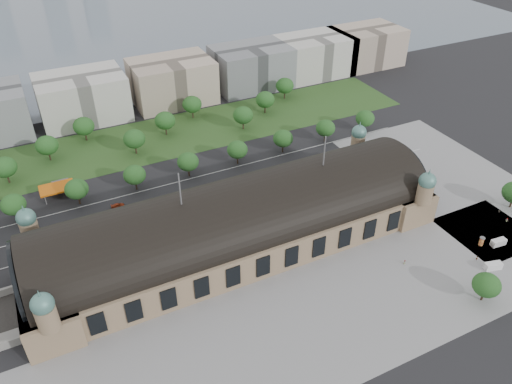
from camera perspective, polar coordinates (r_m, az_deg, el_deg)
name	(u,v)px	position (r m, az deg, el deg)	size (l,w,h in m)	color
ground	(238,245)	(186.71, -2.03, -6.11)	(900.00, 900.00, 0.00)	black
station	(238,224)	(180.14, -2.10, -3.64)	(150.00, 48.40, 44.30)	#8A7255
plaza_south	(326,319)	(163.30, 7.96, -14.13)	(190.00, 48.00, 0.12)	gray
plaza_east	(447,178)	(239.04, 21.02, 1.50)	(56.00, 100.00, 0.12)	gray
road_slab	(156,205)	(210.37, -11.35, -1.49)	(260.00, 26.00, 0.10)	black
grass_belt	(133,144)	(257.01, -13.86, 5.35)	(300.00, 45.00, 0.10)	#2E5020
petrol_station	(59,187)	(228.19, -21.56, 0.58)	(14.00, 13.00, 5.05)	#CB5B0B
lake	(85,29)	(447.92, -18.95, 17.24)	(700.00, 320.00, 0.08)	slate
office_3	(83,97)	(285.67, -19.21, 10.18)	(45.00, 32.00, 24.00)	beige
office_4	(172,81)	(294.57, -9.54, 12.38)	(45.00, 32.00, 24.00)	#BFAA96
office_5	(251,67)	(311.35, -0.55, 14.10)	(45.00, 32.00, 24.00)	gray
office_6	(314,56)	(332.21, 6.70, 15.23)	(45.00, 32.00, 24.00)	beige
office_7	(366,46)	(354.53, 12.41, 15.95)	(45.00, 32.00, 24.00)	#BFAA96
tree_row_2	(13,205)	(215.92, -26.00, -1.30)	(9.60, 9.60, 11.52)	#2D2116
tree_row_3	(77,189)	(215.55, -19.83, 0.31)	(9.60, 9.60, 11.52)	#2D2116
tree_row_4	(135,175)	(217.84, -13.71, 1.91)	(9.60, 9.60, 11.52)	#2D2116
tree_row_5	(188,162)	(222.70, -7.78, 3.44)	(9.60, 9.60, 11.52)	#2D2116
tree_row_6	(237,150)	(229.98, -2.15, 4.85)	(9.60, 9.60, 11.52)	#2D2116
tree_row_7	(283,138)	(239.46, 3.11, 6.13)	(9.60, 9.60, 11.52)	#2D2116
tree_row_8	(325,128)	(250.88, 7.95, 7.25)	(9.60, 9.60, 11.52)	#2D2116
tree_row_9	(365,118)	(263.99, 12.36, 8.22)	(9.60, 9.60, 11.52)	#2D2116
tree_belt_3	(4,167)	(241.54, -26.81, 2.54)	(10.40, 10.40, 12.48)	#2D2116
tree_belt_4	(47,145)	(251.62, -22.80, 4.94)	(10.40, 10.40, 12.48)	#2D2116
tree_belt_5	(84,126)	(263.25, -19.09, 7.13)	(10.40, 10.40, 12.48)	#2D2116
tree_belt_6	(134,139)	(244.39, -13.75, 5.91)	(10.40, 10.40, 12.48)	#2D2116
tree_belt_7	(165,121)	(258.59, -10.37, 8.04)	(10.40, 10.40, 12.48)	#2D2116
tree_belt_8	(192,104)	(273.89, -7.32, 9.91)	(10.40, 10.40, 12.48)	#2D2116
tree_belt_9	(243,115)	(260.02, -1.49, 8.77)	(10.40, 10.40, 12.48)	#2D2116
tree_belt_10	(265,100)	(277.34, 1.05, 10.52)	(10.40, 10.40, 12.48)	#2D2116
tree_belt_11	(285,86)	(295.35, 3.31, 12.04)	(10.40, 10.40, 12.48)	#2D2116
tree_plaza_s	(487,285)	(178.17, 24.85, -9.63)	(9.00, 9.00, 10.64)	#2D2116
traffic_car_1	(24,224)	(215.28, -24.99, -3.36)	(1.39, 4.00, 1.32)	#9BA0A4
traffic_car_2	(50,246)	(200.39, -22.45, -5.71)	(2.23, 4.83, 1.34)	black
traffic_car_3	(118,205)	(212.61, -15.52, -1.48)	(2.19, 5.38, 1.56)	maroon
traffic_car_4	(239,190)	(214.27, -2.00, 0.24)	(1.60, 3.97, 1.35)	#181D45
traffic_car_6	(367,157)	(242.84, 12.52, 3.91)	(2.44, 5.29, 1.47)	#BDBDBF
parked_car_0	(64,258)	(193.30, -21.09, -7.02)	(1.36, 3.91, 1.29)	black
parked_car_1	(90,250)	(193.34, -18.45, -6.31)	(2.42, 5.26, 1.46)	maroon
parked_car_2	(94,245)	(194.84, -18.04, -5.83)	(2.17, 5.33, 1.55)	#1E1C4F
parked_car_3	(90,243)	(196.54, -18.47, -5.57)	(1.52, 3.79, 1.29)	#595B60
parked_car_4	(114,243)	(193.84, -15.97, -5.64)	(1.51, 4.32, 1.42)	silver
parked_car_5	(124,240)	(194.15, -14.87, -5.33)	(2.49, 5.40, 1.50)	gray
parked_car_6	(120,237)	(195.87, -15.25, -5.02)	(1.91, 4.70, 1.36)	black
bus_west	(196,200)	(208.04, -6.84, -0.91)	(2.67, 11.40, 3.17)	#BB341D
bus_mid	(205,200)	(207.14, -5.89, -0.93)	(3.06, 13.08, 3.64)	beige
bus_east	(295,179)	(219.66, 4.51, 1.46)	(3.07, 13.10, 3.65)	silver
van_east	(498,243)	(206.42, 25.89, -5.23)	(6.03, 2.88, 2.53)	white
van_south	(492,266)	(194.86, 25.38, -7.68)	(6.53, 3.91, 2.65)	white
advertising_column	(481,241)	(203.42, 24.37, -5.15)	(1.92, 1.92, 3.64)	#E04238
pedestrian_0	(405,262)	(186.16, 16.63, -7.69)	(0.86, 0.49, 1.76)	gray
pedestrian_1	(477,258)	(196.74, 23.93, -6.91)	(0.65, 0.43, 1.78)	gray
pedestrian_2	(499,211)	(224.30, 26.05, -1.99)	(0.84, 0.49, 1.74)	gray
pedestrian_5	(507,220)	(220.59, 26.75, -2.86)	(0.84, 0.48, 1.72)	gray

